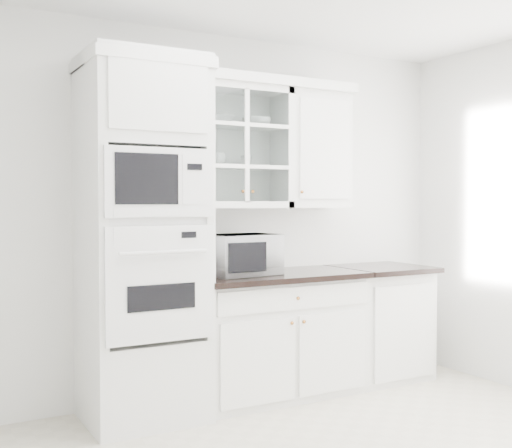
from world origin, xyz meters
TOP-DOWN VIEW (x-y plane):
  - room_shell at (0.00, 0.43)m, footprint 4.00×3.50m
  - oven_column at (-0.75, 1.42)m, footprint 0.76×0.68m
  - base_cabinet_run at (0.28, 1.45)m, footprint 1.32×0.67m
  - extra_base_cabinet at (1.28, 1.45)m, footprint 0.72×0.67m
  - upper_cabinet_glass at (0.03, 1.58)m, footprint 0.80×0.33m
  - upper_cabinet_solid at (0.71, 1.58)m, footprint 0.55×0.33m
  - crown_molding at (-0.07, 1.56)m, footprint 2.14×0.38m
  - countertop_microwave at (-0.01, 1.44)m, footprint 0.55×0.47m
  - bowl_a at (-0.13, 1.59)m, footprint 0.29×0.29m
  - bowl_b at (0.20, 1.59)m, footprint 0.22×0.22m
  - cup_a at (-0.13, 1.58)m, footprint 0.13×0.13m
  - cup_b at (0.12, 1.59)m, footprint 0.11×0.11m

SIDE VIEW (x-z plane):
  - base_cabinet_run at x=0.28m, z-range 0.00..0.92m
  - extra_base_cabinet at x=1.28m, z-range 0.00..0.92m
  - countertop_microwave at x=-0.01m, z-range 0.92..1.21m
  - oven_column at x=-0.75m, z-range 0.00..2.40m
  - cup_b at x=0.12m, z-range 1.71..1.79m
  - cup_a at x=-0.13m, z-range 1.71..1.80m
  - room_shell at x=0.00m, z-range 0.43..3.13m
  - upper_cabinet_glass at x=0.03m, z-range 1.40..2.30m
  - upper_cabinet_solid at x=0.71m, z-range 1.40..2.30m
  - bowl_a at x=-0.13m, z-range 2.01..2.07m
  - bowl_b at x=0.20m, z-range 2.01..2.08m
  - crown_molding at x=-0.07m, z-range 2.30..2.37m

